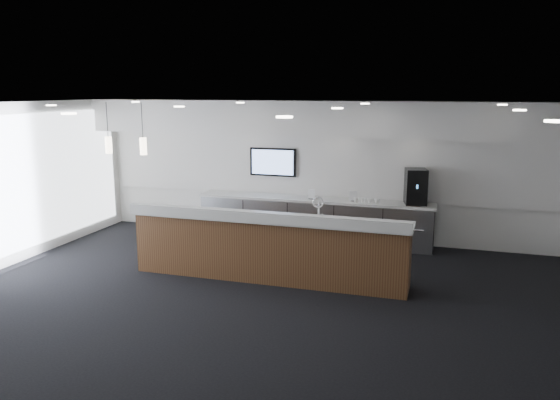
% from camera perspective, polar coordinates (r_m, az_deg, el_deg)
% --- Properties ---
extents(ground, '(10.00, 10.00, 0.00)m').
position_cam_1_polar(ground, '(8.54, -2.47, -10.69)').
color(ground, black).
rests_on(ground, ground).
extents(ceiling, '(10.00, 8.00, 0.02)m').
position_cam_1_polar(ceiling, '(7.91, -2.66, 9.87)').
color(ceiling, black).
rests_on(ceiling, back_wall).
extents(back_wall, '(10.00, 0.02, 3.00)m').
position_cam_1_polar(back_wall, '(11.87, 4.00, 3.13)').
color(back_wall, silver).
rests_on(back_wall, ground).
extents(soffit_bulkhead, '(10.00, 0.90, 0.70)m').
position_cam_1_polar(soffit_bulkhead, '(11.33, 3.55, 8.58)').
color(soffit_bulkhead, silver).
rests_on(soffit_bulkhead, back_wall).
extents(alcove_panel, '(9.80, 0.06, 1.40)m').
position_cam_1_polar(alcove_panel, '(11.83, 3.97, 3.59)').
color(alcove_panel, silver).
rests_on(alcove_panel, back_wall).
extents(back_credenza, '(5.06, 0.66, 0.95)m').
position_cam_1_polar(back_credenza, '(11.72, 3.52, -2.07)').
color(back_credenza, gray).
rests_on(back_credenza, ground).
extents(wall_tv, '(1.05, 0.08, 0.62)m').
position_cam_1_polar(wall_tv, '(12.03, -0.74, 3.99)').
color(wall_tv, black).
rests_on(wall_tv, back_wall).
extents(pendant_left, '(0.12, 0.12, 0.30)m').
position_cam_1_polar(pendant_left, '(9.73, -14.43, 5.40)').
color(pendant_left, beige).
rests_on(pendant_left, ceiling).
extents(pendant_right, '(0.12, 0.12, 0.30)m').
position_cam_1_polar(pendant_right, '(10.12, -17.83, 5.43)').
color(pendant_right, beige).
rests_on(pendant_right, ceiling).
extents(ceiling_can_lights, '(7.00, 5.00, 0.02)m').
position_cam_1_polar(ceiling_can_lights, '(7.91, -2.66, 9.65)').
color(ceiling_can_lights, silver).
rests_on(ceiling_can_lights, ceiling).
extents(service_counter, '(4.83, 0.81, 1.49)m').
position_cam_1_polar(service_counter, '(9.39, -1.21, -4.88)').
color(service_counter, '#4B2B19').
rests_on(service_counter, ground).
extents(coffee_machine, '(0.50, 0.58, 0.72)m').
position_cam_1_polar(coffee_machine, '(11.28, 13.99, 1.37)').
color(coffee_machine, black).
rests_on(coffee_machine, back_credenza).
extents(info_sign_left, '(0.15, 0.02, 0.21)m').
position_cam_1_polar(info_sign_left, '(11.51, 3.31, 0.61)').
color(info_sign_left, white).
rests_on(info_sign_left, back_credenza).
extents(info_sign_right, '(0.16, 0.07, 0.21)m').
position_cam_1_polar(info_sign_right, '(11.38, 7.62, 0.41)').
color(info_sign_right, white).
rests_on(info_sign_right, back_credenza).
extents(cup_0, '(0.10, 0.10, 0.10)m').
position_cam_1_polar(cup_0, '(11.24, 10.06, -0.10)').
color(cup_0, white).
rests_on(cup_0, back_credenza).
extents(cup_1, '(0.14, 0.14, 0.10)m').
position_cam_1_polar(cup_1, '(11.26, 9.36, -0.05)').
color(cup_1, white).
rests_on(cup_1, back_credenza).
extents(cup_2, '(0.13, 0.13, 0.10)m').
position_cam_1_polar(cup_2, '(11.28, 8.66, -0.01)').
color(cup_2, white).
rests_on(cup_2, back_credenza).
extents(cup_3, '(0.13, 0.13, 0.10)m').
position_cam_1_polar(cup_3, '(11.30, 7.95, 0.03)').
color(cup_3, white).
rests_on(cup_3, back_credenza).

